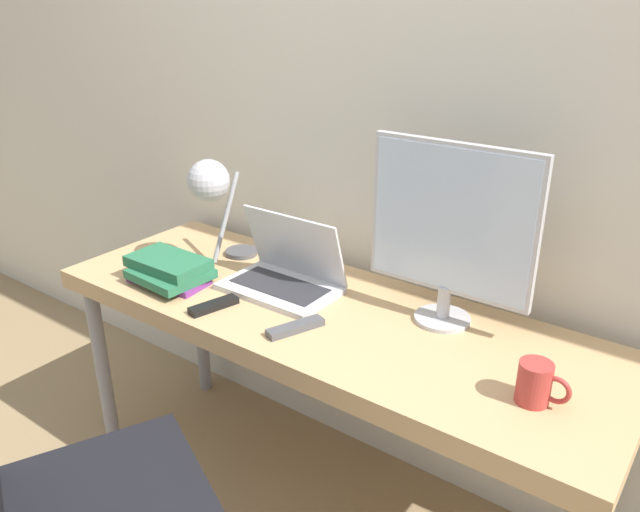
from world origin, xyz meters
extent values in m
cube|color=beige|center=(0.00, 0.66, 1.30)|extent=(8.00, 0.05, 2.60)
cube|color=tan|center=(0.00, 0.30, 0.71)|extent=(1.73, 0.60, 0.06)
cylinder|color=gray|center=(-0.81, 0.06, 0.34)|extent=(0.05, 0.05, 0.68)
cylinder|color=gray|center=(-0.81, 0.54, 0.34)|extent=(0.05, 0.05, 0.68)
cylinder|color=gray|center=(0.81, 0.54, 0.34)|extent=(0.05, 0.05, 0.68)
cube|color=silver|center=(-0.18, 0.31, 0.75)|extent=(0.35, 0.23, 0.02)
cube|color=#2D2D33|center=(-0.18, 0.31, 0.76)|extent=(0.30, 0.14, 0.00)
cube|color=silver|center=(-0.18, 0.39, 0.87)|extent=(0.35, 0.08, 0.22)
cube|color=black|center=(-0.18, 0.39, 0.87)|extent=(0.32, 0.06, 0.19)
cylinder|color=#B7B7BC|center=(0.31, 0.44, 0.75)|extent=(0.16, 0.16, 0.01)
cylinder|color=#B7B7BC|center=(0.31, 0.44, 0.80)|extent=(0.04, 0.04, 0.09)
cube|color=#B7B7BC|center=(0.31, 0.44, 1.04)|extent=(0.47, 0.02, 0.41)
cube|color=silver|center=(0.31, 0.43, 1.04)|extent=(0.45, 0.00, 0.39)
cylinder|color=#4C4C51|center=(-0.47, 0.46, 0.75)|extent=(0.11, 0.11, 0.02)
cylinder|color=#99999E|center=(-0.47, 0.39, 0.90)|extent=(0.02, 0.15, 0.29)
sphere|color=#B2B2B7|center=(-0.47, 0.33, 1.04)|extent=(0.14, 0.14, 0.14)
cube|color=#753384|center=(-0.50, 0.15, 0.75)|extent=(0.26, 0.15, 0.02)
cube|color=#286B47|center=(-0.49, 0.15, 0.78)|extent=(0.24, 0.21, 0.03)
cube|color=#286B47|center=(-0.51, 0.16, 0.81)|extent=(0.26, 0.15, 0.03)
cube|color=black|center=(-0.26, 0.11, 0.75)|extent=(0.08, 0.16, 0.02)
cube|color=#4C4C51|center=(0.01, 0.15, 0.75)|extent=(0.10, 0.17, 0.02)
cylinder|color=#B23833|center=(0.64, 0.22, 0.79)|extent=(0.08, 0.08, 0.10)
torus|color=#B23833|center=(0.69, 0.22, 0.79)|extent=(0.07, 0.01, 0.07)
camera|label=1|loc=(0.94, -1.01, 1.60)|focal=35.00mm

